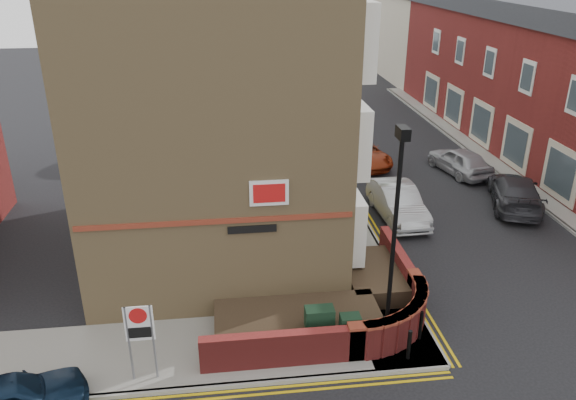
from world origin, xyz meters
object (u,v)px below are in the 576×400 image
Objects in this scene: lamppost at (394,241)px; zone_sign at (140,329)px; silver_car_near at (398,202)px; utility_cabinet_large at (319,326)px.

zone_sign is at bearing -173.93° from lamppost.
lamppost is at bearing -111.54° from silver_car_near.
lamppost reaches higher than zone_sign.
silver_car_near is at bearing 59.41° from utility_cabinet_large.
utility_cabinet_large is (-1.90, 0.10, -2.62)m from lamppost.
silver_car_near is (4.74, 8.02, -0.01)m from utility_cabinet_large.
utility_cabinet_large is at bearing -122.85° from silver_car_near.
silver_car_near is at bearing 43.06° from zone_sign.
utility_cabinet_large is at bearing 176.99° from lamppost.
utility_cabinet_large is 0.28× the size of silver_car_near.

